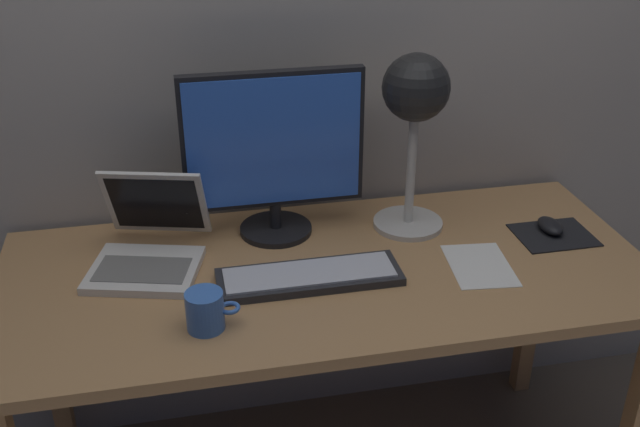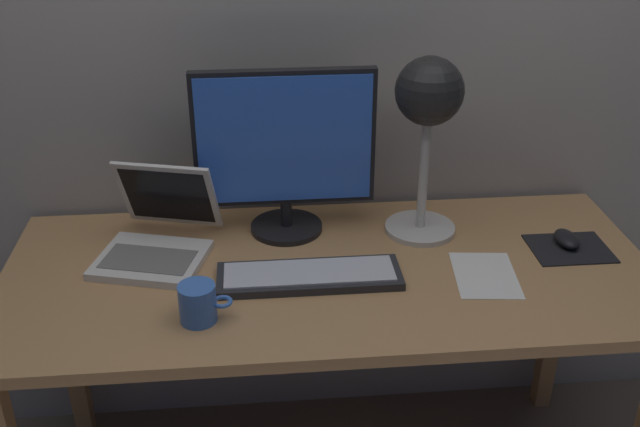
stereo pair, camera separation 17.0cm
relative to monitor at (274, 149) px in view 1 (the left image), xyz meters
The scene contains 10 objects.
back_wall 0.39m from the monitor, 63.56° to the left, with size 4.80×0.06×2.60m, color #A8A099.
desk 0.39m from the monitor, 65.67° to the right, with size 1.60×0.70×0.74m.
monitor is the anchor object (origin of this frame).
keyboard_main 0.34m from the monitor, 80.91° to the right, with size 0.44×0.14×0.03m.
laptop 0.38m from the monitor, 166.85° to the right, with size 0.33×0.36×0.22m.
desk_lamp 0.37m from the monitor, ahead, with size 0.19×0.19×0.48m.
mousepad 0.78m from the monitor, 13.47° to the right, with size 0.20×0.16×0.00m, color black.
mouse 0.76m from the monitor, 12.02° to the right, with size 0.06×0.10×0.03m, color black.
coffee_mug 0.49m from the monitor, 118.18° to the right, with size 0.12×0.08×0.09m.
paper_sheet_near_mouse 0.59m from the monitor, 30.51° to the right, with size 0.15×0.21×0.00m, color white.
Camera 1 is at (-0.34, -1.53, 1.70)m, focal length 41.84 mm.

